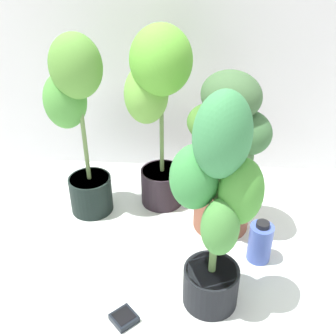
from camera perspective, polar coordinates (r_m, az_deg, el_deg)
name	(u,v)px	position (r m, az deg, el deg)	size (l,w,h in m)	color
ground_plane	(144,275)	(1.65, -3.42, -14.90)	(8.00, 8.00, 0.00)	silver
potted_plant_front_right	(216,203)	(1.26, 6.80, -4.87)	(0.32, 0.26, 0.81)	black
potted_plant_back_center	(157,99)	(1.76, -1.54, 9.78)	(0.33, 0.33, 0.85)	black
potted_plant_back_right	(227,152)	(1.66, 8.38, 2.30)	(0.38, 0.33, 0.72)	#92523C
potted_plant_back_left	(77,116)	(1.77, -12.70, 7.13)	(0.32, 0.26, 0.84)	black
hygrometer_box	(124,318)	(1.51, -6.23, -20.30)	(0.11, 0.11, 0.03)	black
nutrient_bottle	(260,242)	(1.69, 12.88, -10.16)	(0.10, 0.10, 0.19)	#475EBD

